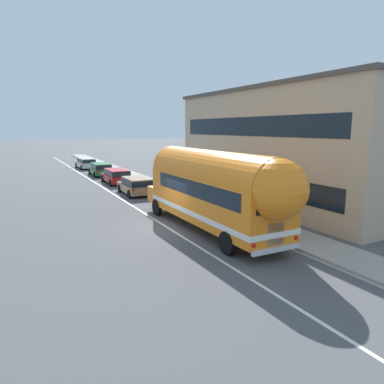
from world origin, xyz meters
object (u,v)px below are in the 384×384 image
painted_bus (216,188)px  car_third (101,168)px  car_fourth (86,162)px  car_lead (136,185)px  car_second (116,175)px

painted_bus → car_third: painted_bus is taller
car_fourth → car_lead: bearing=-90.2°
car_third → car_lead: bearing=-90.7°
car_lead → car_second: same height
car_lead → car_third: same height
painted_bus → car_third: bearing=90.0°
car_second → car_third: same height
car_lead → car_second: (0.15, 6.42, 0.01)m
painted_bus → car_fourth: painted_bus is taller
car_third → car_fourth: bearing=90.8°
painted_bus → car_second: size_ratio=2.62×
car_fourth → painted_bus: bearing=-89.8°
car_lead → car_second: 6.42m
painted_bus → car_lead: (-0.16, 11.93, -1.51)m
car_second → car_third: 6.55m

